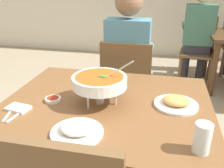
% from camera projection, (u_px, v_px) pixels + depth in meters
% --- Properties ---
extents(dining_table_main, '(1.17, 0.97, 0.72)m').
position_uv_depth(dining_table_main, '(107.00, 118.00, 1.44)').
color(dining_table_main, brown).
rests_on(dining_table_main, ground_plane).
extents(chair_diner_main, '(0.44, 0.44, 0.90)m').
position_uv_depth(chair_diner_main, '(127.00, 84.00, 2.17)').
color(chair_diner_main, brown).
rests_on(chair_diner_main, ground_plane).
extents(diner_main, '(0.40, 0.45, 1.31)m').
position_uv_depth(diner_main, '(128.00, 57.00, 2.11)').
color(diner_main, '#2D2D38').
rests_on(diner_main, ground_plane).
extents(curry_bowl, '(0.33, 0.30, 0.26)m').
position_uv_depth(curry_bowl, '(100.00, 82.00, 1.34)').
color(curry_bowl, silver).
rests_on(curry_bowl, dining_table_main).
extents(rice_plate, '(0.24, 0.24, 0.06)m').
position_uv_depth(rice_plate, '(77.00, 130.00, 1.11)').
color(rice_plate, white).
rests_on(rice_plate, dining_table_main).
extents(appetizer_plate, '(0.24, 0.24, 0.06)m').
position_uv_depth(appetizer_plate, '(176.00, 103.00, 1.35)').
color(appetizer_plate, white).
rests_on(appetizer_plate, dining_table_main).
extents(sauce_dish, '(0.09, 0.09, 0.02)m').
position_uv_depth(sauce_dish, '(53.00, 99.00, 1.41)').
color(sauce_dish, white).
rests_on(sauce_dish, dining_table_main).
extents(napkin_folded, '(0.13, 0.10, 0.02)m').
position_uv_depth(napkin_folded, '(18.00, 108.00, 1.32)').
color(napkin_folded, white).
rests_on(napkin_folded, dining_table_main).
extents(fork_utensil, '(0.05, 0.17, 0.01)m').
position_uv_depth(fork_utensil, '(9.00, 113.00, 1.28)').
color(fork_utensil, silver).
rests_on(fork_utensil, dining_table_main).
extents(spoon_utensil, '(0.03, 0.17, 0.01)m').
position_uv_depth(spoon_utensil, '(18.00, 114.00, 1.27)').
color(spoon_utensil, silver).
rests_on(spoon_utensil, dining_table_main).
extents(drink_glass, '(0.07, 0.07, 0.13)m').
position_uv_depth(drink_glass, '(202.00, 139.00, 0.98)').
color(drink_glass, silver).
rests_on(drink_glass, dining_table_main).
extents(chair_bg_middle, '(0.49, 0.49, 0.90)m').
position_uv_depth(chair_bg_middle, '(198.00, 46.00, 3.35)').
color(chair_bg_middle, brown).
rests_on(chair_bg_middle, ground_plane).
extents(patron_bg_middle, '(0.40, 0.45, 1.31)m').
position_uv_depth(patron_bg_middle, '(198.00, 30.00, 3.17)').
color(patron_bg_middle, '#2D2D38').
rests_on(patron_bg_middle, ground_plane).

